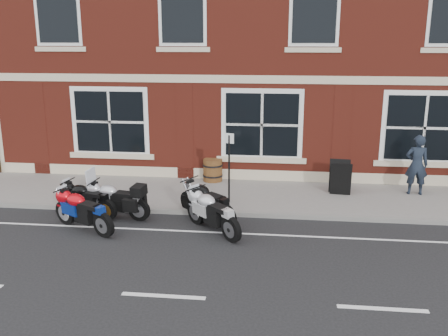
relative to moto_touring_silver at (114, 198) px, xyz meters
The scene contains 13 objects.
ground 2.53m from the moto_touring_silver, 23.62° to the right, with size 80.00×80.00×0.00m, color black.
sidewalk 3.06m from the moto_touring_silver, 41.66° to the left, with size 30.00×3.00×0.12m, color slate.
kerb 2.35m from the moto_touring_silver, 10.80° to the left, with size 30.00×0.16×0.12m, color slate.
pub_building 11.20m from the moto_touring_silver, 76.63° to the left, with size 24.00×12.00×12.00m, color maroon.
moto_touring_silver is the anchor object (origin of this frame).
moto_sport_red 1.09m from the moto_touring_silver, 115.51° to the right, with size 1.89×1.15×0.94m.
moto_sport_black 0.78m from the moto_touring_silver, behind, with size 1.85×0.79×0.87m.
moto_sport_silver 2.85m from the moto_touring_silver, 14.94° to the right, with size 1.55×1.62×0.95m.
moto_naked_black 2.50m from the moto_touring_silver, ahead, with size 1.69×1.51×0.96m.
pedestrian_left 8.80m from the moto_touring_silver, 17.28° to the left, with size 0.66×0.43×1.80m, color black.
a_board_sign 6.60m from the moto_touring_silver, 20.97° to the left, with size 0.61×0.41×1.02m, color black, non-canonical shape.
barrel_planter 3.98m from the moto_touring_silver, 56.40° to the left, with size 0.65×0.65×0.72m.
parking_sign 3.28m from the moto_touring_silver, 22.30° to the left, with size 0.27×0.10×2.00m.
Camera 1 is at (2.09, -11.23, 4.74)m, focal length 40.00 mm.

